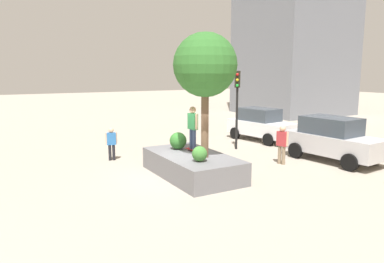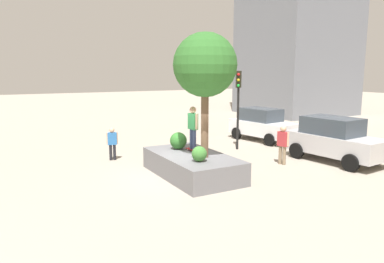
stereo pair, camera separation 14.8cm
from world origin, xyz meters
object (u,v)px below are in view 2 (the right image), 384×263
(traffic_light_median, at_px, (238,96))
(bystander_watching, at_px, (283,142))
(skateboarder, at_px, (193,125))
(pedestrian_crossing, at_px, (112,141))
(skateboard, at_px, (193,150))
(sedan_parked, at_px, (334,139))
(plaza_tree, at_px, (205,66))
(planter_ledge, at_px, (192,165))
(police_car, at_px, (262,124))

(traffic_light_median, xyz_separation_m, bystander_watching, (3.51, -0.12, -1.80))
(skateboarder, height_order, pedestrian_crossing, skateboarder)
(skateboard, bearing_deg, traffic_light_median, 122.87)
(bystander_watching, bearing_deg, sedan_parked, 73.81)
(skateboard, relative_size, traffic_light_median, 0.20)
(plaza_tree, relative_size, sedan_parked, 1.03)
(bystander_watching, bearing_deg, planter_ledge, -94.67)
(planter_ledge, height_order, traffic_light_median, traffic_light_median)
(police_car, bearing_deg, planter_ledge, -58.11)
(pedestrian_crossing, bearing_deg, bystander_watching, 55.36)
(skateboarder, distance_m, pedestrian_crossing, 4.33)
(planter_ledge, xyz_separation_m, plaza_tree, (0.61, 0.20, 3.81))
(plaza_tree, relative_size, skateboarder, 2.64)
(skateboard, bearing_deg, police_car, 120.09)
(police_car, relative_size, bystander_watching, 2.48)
(planter_ledge, xyz_separation_m, bystander_watching, (0.35, 4.33, 0.57))
(pedestrian_crossing, bearing_deg, police_car, 92.88)
(plaza_tree, bearing_deg, skateboarder, 174.56)
(sedan_parked, height_order, bystander_watching, sedan_parked)
(planter_ledge, xyz_separation_m, skateboarder, (-0.48, 0.31, 1.50))
(planter_ledge, bearing_deg, skateboarder, 147.66)
(skateboarder, height_order, traffic_light_median, traffic_light_median)
(plaza_tree, bearing_deg, sedan_parked, 86.15)
(plaza_tree, height_order, pedestrian_crossing, plaza_tree)
(skateboard, xyz_separation_m, pedestrian_crossing, (-3.52, -2.28, -0.04))
(plaza_tree, bearing_deg, planter_ledge, -161.85)
(police_car, distance_m, bystander_watching, 5.60)
(planter_ledge, distance_m, pedestrian_crossing, 4.49)
(police_car, relative_size, traffic_light_median, 1.05)
(plaza_tree, relative_size, police_car, 1.07)
(skateboard, relative_size, sedan_parked, 0.18)
(sedan_parked, height_order, traffic_light_median, traffic_light_median)
(bystander_watching, bearing_deg, pedestrian_crossing, -124.64)
(plaza_tree, bearing_deg, traffic_light_median, 131.61)
(sedan_parked, bearing_deg, skateboarder, -103.43)
(police_car, bearing_deg, pedestrian_crossing, -87.12)
(planter_ledge, xyz_separation_m, police_car, (-4.46, 7.17, 0.54))
(skateboard, distance_m, police_car, 7.94)
(skateboarder, distance_m, bystander_watching, 4.21)
(sedan_parked, bearing_deg, skateboard, -103.43)
(skateboarder, relative_size, traffic_light_median, 0.43)
(planter_ledge, relative_size, sedan_parked, 0.99)
(traffic_light_median, bearing_deg, sedan_parked, 28.47)
(skateboarder, xyz_separation_m, bystander_watching, (0.84, 4.02, -0.94))
(traffic_light_median, xyz_separation_m, pedestrian_crossing, (-0.84, -6.43, -1.92))
(plaza_tree, xyz_separation_m, pedestrian_crossing, (-4.62, -2.18, -3.36))
(planter_ledge, xyz_separation_m, traffic_light_median, (-3.16, 4.45, 2.37))
(skateboard, relative_size, skateboarder, 0.47)
(plaza_tree, distance_m, police_car, 9.22)
(traffic_light_median, distance_m, pedestrian_crossing, 6.76)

